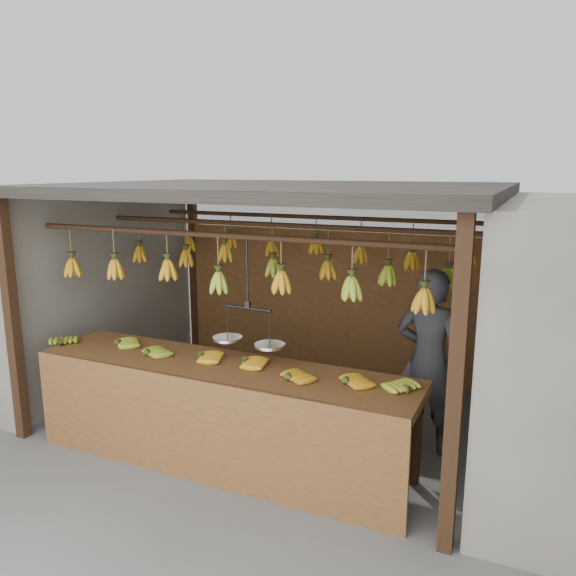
% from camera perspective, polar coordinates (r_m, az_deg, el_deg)
% --- Properties ---
extents(ground, '(80.00, 80.00, 0.00)m').
position_cam_1_polar(ground, '(6.12, -1.19, -12.53)').
color(ground, '#5B5B57').
extents(stall, '(4.30, 3.30, 2.40)m').
position_cam_1_polar(stall, '(5.90, 0.12, 6.45)').
color(stall, black).
rests_on(stall, ground).
extents(neighbor_left, '(3.00, 3.00, 2.30)m').
position_cam_1_polar(neighbor_left, '(7.96, -25.28, 0.78)').
color(neighbor_left, slate).
rests_on(neighbor_left, ground).
extents(counter, '(3.54, 0.78, 0.96)m').
position_cam_1_polar(counter, '(4.85, -7.50, -10.35)').
color(counter, brown).
rests_on(counter, ground).
extents(hanging_bananas, '(3.62, 2.22, 0.39)m').
position_cam_1_polar(hanging_bananas, '(5.66, -1.28, 2.57)').
color(hanging_bananas, orange).
rests_on(hanging_bananas, ground).
extents(balance_scale, '(0.67, 0.28, 0.91)m').
position_cam_1_polar(balance_scale, '(4.78, -4.07, -4.84)').
color(balance_scale, black).
rests_on(balance_scale, ground).
extents(vendor, '(0.66, 0.47, 1.70)m').
position_cam_1_polar(vendor, '(5.26, 14.12, -7.17)').
color(vendor, '#262628').
rests_on(vendor, ground).
extents(bag_bundles, '(0.08, 0.26, 1.22)m').
position_cam_1_polar(bag_bundles, '(6.57, 19.60, -2.28)').
color(bag_bundles, yellow).
rests_on(bag_bundles, ground).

